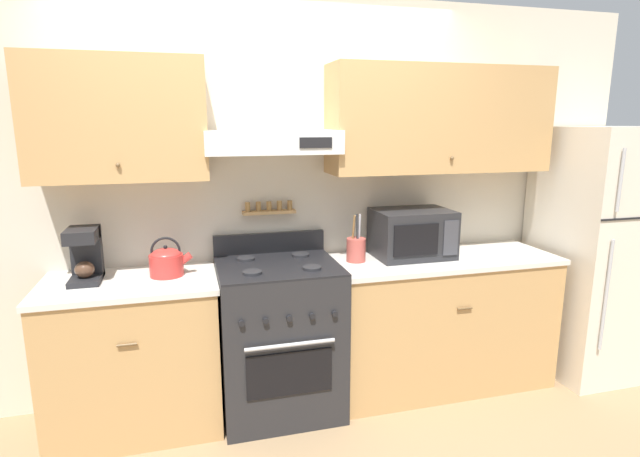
{
  "coord_description": "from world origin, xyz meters",
  "views": [
    {
      "loc": [
        -0.51,
        -2.56,
        1.78
      ],
      "look_at": [
        0.25,
        0.25,
        1.15
      ],
      "focal_mm": 28.0,
      "sensor_mm": 36.0,
      "label": 1
    }
  ],
  "objects_px": {
    "coffee_maker": "(85,253)",
    "microwave": "(412,233)",
    "stove_range": "(279,337)",
    "refrigerator": "(602,251)",
    "utensil_crock": "(356,249)",
    "tea_kettle": "(167,261)"
  },
  "relations": [
    {
      "from": "utensil_crock",
      "to": "refrigerator",
      "type": "bearing_deg",
      "value": -3.72
    },
    {
      "from": "coffee_maker",
      "to": "stove_range",
      "type": "bearing_deg",
      "value": -5.55
    },
    {
      "from": "stove_range",
      "to": "refrigerator",
      "type": "xyz_separation_m",
      "value": [
        2.33,
        -0.05,
        0.4
      ]
    },
    {
      "from": "utensil_crock",
      "to": "tea_kettle",
      "type": "bearing_deg",
      "value": -180.0
    },
    {
      "from": "stove_range",
      "to": "utensil_crock",
      "type": "height_order",
      "value": "utensil_crock"
    },
    {
      "from": "refrigerator",
      "to": "coffee_maker",
      "type": "relative_size",
      "value": 5.78
    },
    {
      "from": "coffee_maker",
      "to": "utensil_crock",
      "type": "height_order",
      "value": "utensil_crock"
    },
    {
      "from": "stove_range",
      "to": "coffee_maker",
      "type": "relative_size",
      "value": 3.54
    },
    {
      "from": "stove_range",
      "to": "utensil_crock",
      "type": "bearing_deg",
      "value": 7.72
    },
    {
      "from": "stove_range",
      "to": "coffee_maker",
      "type": "distance_m",
      "value": 1.23
    },
    {
      "from": "refrigerator",
      "to": "utensil_crock",
      "type": "relative_size",
      "value": 5.72
    },
    {
      "from": "tea_kettle",
      "to": "microwave",
      "type": "xyz_separation_m",
      "value": [
        1.55,
        0.02,
        0.07
      ]
    },
    {
      "from": "coffee_maker",
      "to": "tea_kettle",
      "type": "bearing_deg",
      "value": -4.43
    },
    {
      "from": "microwave",
      "to": "utensil_crock",
      "type": "xyz_separation_m",
      "value": [
        -0.4,
        -0.02,
        -0.08
      ]
    },
    {
      "from": "refrigerator",
      "to": "tea_kettle",
      "type": "bearing_deg",
      "value": 177.73
    },
    {
      "from": "tea_kettle",
      "to": "utensil_crock",
      "type": "xyz_separation_m",
      "value": [
        1.16,
        0.0,
        -0.01
      ]
    },
    {
      "from": "coffee_maker",
      "to": "utensil_crock",
      "type": "bearing_deg",
      "value": -1.21
    },
    {
      "from": "coffee_maker",
      "to": "microwave",
      "type": "relative_size",
      "value": 0.61
    },
    {
      "from": "stove_range",
      "to": "refrigerator",
      "type": "relative_size",
      "value": 0.61
    },
    {
      "from": "coffee_maker",
      "to": "microwave",
      "type": "bearing_deg",
      "value": -0.46
    },
    {
      "from": "microwave",
      "to": "utensil_crock",
      "type": "bearing_deg",
      "value": -177.42
    },
    {
      "from": "refrigerator",
      "to": "coffee_maker",
      "type": "xyz_separation_m",
      "value": [
        -3.41,
        0.15,
        0.18
      ]
    }
  ]
}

